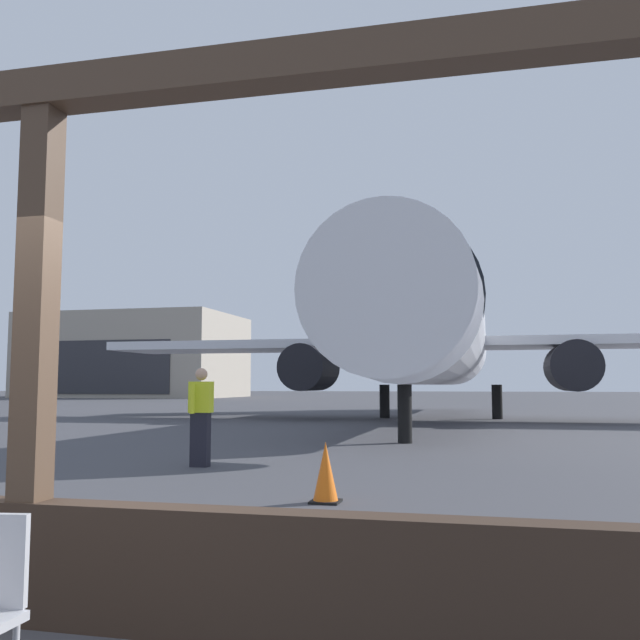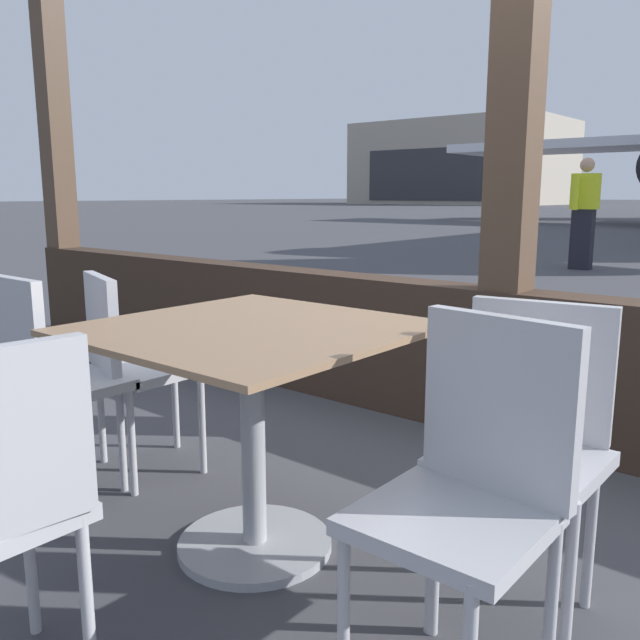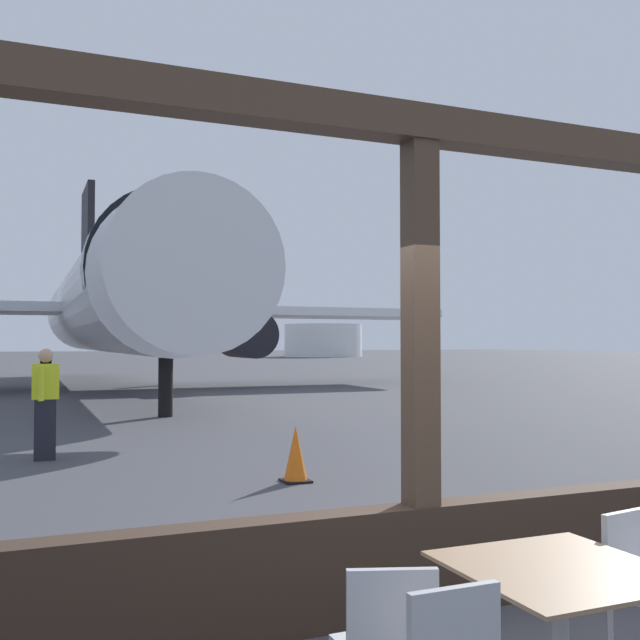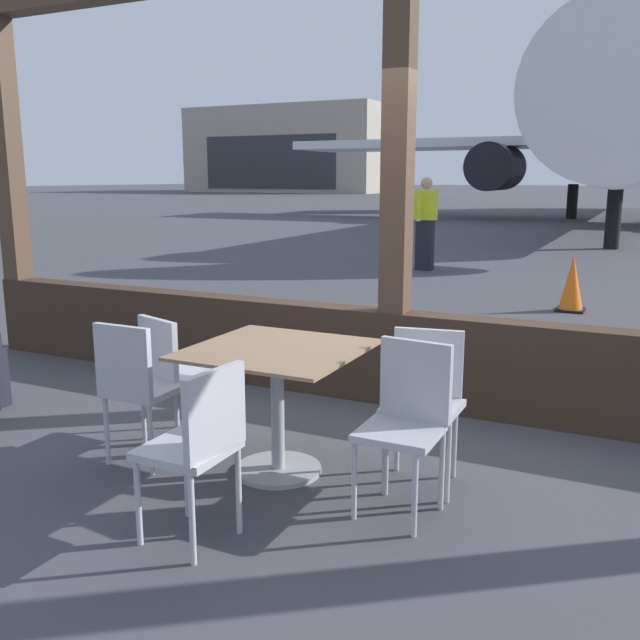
# 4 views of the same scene
# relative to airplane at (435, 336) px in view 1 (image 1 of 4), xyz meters

# --- Properties ---
(ground_plane) EXTENTS (220.00, 220.00, 0.00)m
(ground_plane) POSITION_rel_airplane_xyz_m (-0.75, 15.44, -3.43)
(ground_plane) COLOR #424247
(window_frame) EXTENTS (8.33, 0.24, 3.47)m
(window_frame) POSITION_rel_airplane_xyz_m (-0.75, -24.56, -2.24)
(window_frame) COLOR #38281E
(window_frame) RESTS_ON ground
(airplane) EXTENTS (28.48, 29.48, 10.44)m
(airplane) POSITION_rel_airplane_xyz_m (0.00, 0.00, 0.00)
(airplane) COLOR silver
(airplane) RESTS_ON ground
(ground_crew_worker) EXTENTS (0.40, 0.55, 1.74)m
(ground_crew_worker) POSITION_rel_airplane_xyz_m (-2.95, -16.81, -2.53)
(ground_crew_worker) COLOR black
(ground_crew_worker) RESTS_ON ground
(traffic_cone) EXTENTS (0.36, 0.36, 0.74)m
(traffic_cone) POSITION_rel_airplane_xyz_m (0.06, -19.95, -3.08)
(traffic_cone) COLOR orange
(traffic_cone) RESTS_ON ground
(distant_hangar) EXTENTS (23.25, 15.65, 9.60)m
(distant_hangar) POSITION_rel_airplane_xyz_m (-38.41, 46.43, 1.36)
(distant_hangar) COLOR #9E9384
(distant_hangar) RESTS_ON ground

